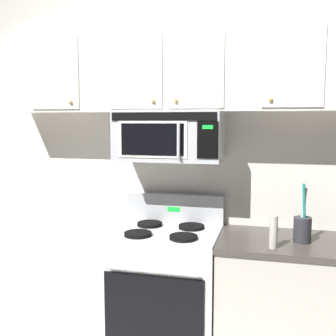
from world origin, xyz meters
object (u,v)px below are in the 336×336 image
at_px(salt_shaker, 272,226).
at_px(stove_range, 166,290).
at_px(over_range_microwave, 170,136).
at_px(utensil_crock_charcoal, 302,227).
at_px(pepper_mill, 273,232).

bearing_deg(salt_shaker, stove_range, -166.63).
distance_m(over_range_microwave, utensil_crock_charcoal, 1.10).
bearing_deg(pepper_mill, salt_shaker, 90.88).
relative_size(stove_range, pepper_mill, 5.46).
relative_size(over_range_microwave, pepper_mill, 3.70).
height_order(over_range_microwave, utensil_crock_charcoal, over_range_microwave).
relative_size(utensil_crock_charcoal, pepper_mill, 1.92).
xyz_separation_m(stove_range, utensil_crock_charcoal, (0.92, -0.02, 0.53)).
height_order(over_range_microwave, salt_shaker, over_range_microwave).
relative_size(stove_range, salt_shaker, 12.14).
distance_m(utensil_crock_charcoal, salt_shaker, 0.28).
height_order(salt_shaker, pepper_mill, pepper_mill).
bearing_deg(over_range_microwave, salt_shaker, 4.51).
bearing_deg(over_range_microwave, stove_range, -89.86).
relative_size(stove_range, over_range_microwave, 1.47).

